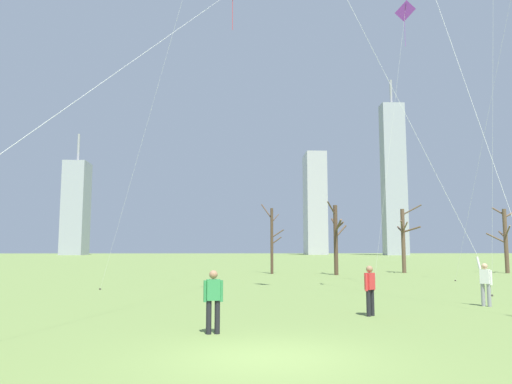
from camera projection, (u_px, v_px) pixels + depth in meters
ground_plane at (268, 358)px, 9.83m from camera, size 400.00×400.00×0.00m
kite_flyer_far_back_teal at (443, 196)px, 19.54m from camera, size 6.62×3.74×17.85m
kite_flyer_midfield_center_white at (503, 199)px, 16.33m from camera, size 1.98×6.67×19.39m
bystander_far_off_by_trees at (370, 288)px, 15.97m from camera, size 0.40×0.38×1.62m
bystander_watching_nearby at (213, 298)px, 12.64m from camera, size 0.50×0.25×1.62m
distant_kite_low_near_trees_purple at (403, 29)px, 28.86m from camera, size 2.92×0.47×16.76m
bare_tree_leftmost at (272, 238)px, 42.33m from camera, size 1.95×1.43×6.12m
bare_tree_center at (336, 237)px, 40.43m from camera, size 1.96×3.49×6.02m
bare_tree_right_of_center at (404, 238)px, 43.89m from camera, size 2.41×3.37×6.11m
bare_tree_rightmost at (505, 238)px, 43.51m from camera, size 3.02×3.08×5.93m
skyline_tall_tower at (315, 204)px, 169.45m from camera, size 6.82×11.69×35.09m
skyline_short_annex at (394, 178)px, 156.24m from camera, size 7.09×5.04×56.89m
skyline_slender_spire at (76, 208)px, 160.38m from camera, size 7.14×8.99×40.10m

